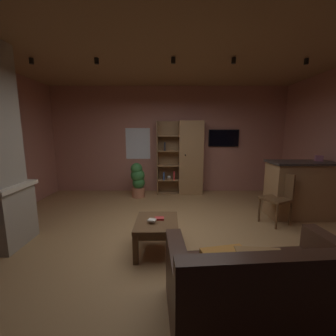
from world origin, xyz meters
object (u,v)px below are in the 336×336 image
at_px(table_book_0, 158,219).
at_px(table_book_1, 151,220).
at_px(wall_mounted_tv, 223,138).
at_px(kitchen_bar_counter, 306,189).
at_px(tissue_box, 317,158).
at_px(coffee_table, 156,227).
at_px(dining_chair, 278,195).
at_px(potted_floor_plant, 137,179).
at_px(bookshelf_cabinet, 187,158).
at_px(leather_couch, 262,291).

height_order(table_book_0, table_book_1, table_book_1).
bearing_deg(table_book_0, wall_mounted_tv, 61.85).
bearing_deg(kitchen_bar_counter, tissue_box, 17.72).
bearing_deg(table_book_0, coffee_table, -126.01).
bearing_deg(wall_mounted_tv, table_book_1, -118.60).
bearing_deg(dining_chair, wall_mounted_tv, 102.92).
bearing_deg(potted_floor_plant, table_book_0, -75.48).
bearing_deg(bookshelf_cabinet, coffee_table, -103.14).
height_order(kitchen_bar_counter, table_book_1, kitchen_bar_counter).
distance_m(bookshelf_cabinet, table_book_0, 2.97).
bearing_deg(coffee_table, bookshelf_cabinet, 76.86).
bearing_deg(leather_couch, dining_chair, 60.69).
bearing_deg(coffee_table, kitchen_bar_counter, 23.63).
height_order(coffee_table, table_book_1, table_book_1).
distance_m(kitchen_bar_counter, wall_mounted_tv, 2.40).
relative_size(tissue_box, coffee_table, 0.17).
distance_m(coffee_table, dining_chair, 2.38).
relative_size(table_book_0, wall_mounted_tv, 0.16).
bearing_deg(bookshelf_cabinet, tissue_box, -33.53).
relative_size(tissue_box, table_book_0, 0.94).
distance_m(kitchen_bar_counter, table_book_1, 3.23).
height_order(table_book_0, potted_floor_plant, potted_floor_plant).
distance_m(bookshelf_cabinet, tissue_box, 2.87).
height_order(kitchen_bar_counter, coffee_table, kitchen_bar_counter).
height_order(table_book_0, dining_chair, dining_chair).
xyz_separation_m(kitchen_bar_counter, potted_floor_plant, (-3.49, 1.28, -0.09)).
bearing_deg(bookshelf_cabinet, dining_chair, -52.44).
bearing_deg(dining_chair, kitchen_bar_counter, 22.54).
bearing_deg(wall_mounted_tv, leather_couch, -99.26).
height_order(bookshelf_cabinet, table_book_1, bookshelf_cabinet).
bearing_deg(coffee_table, dining_chair, 23.98).
distance_m(table_book_1, wall_mounted_tv, 3.76).
relative_size(kitchen_bar_counter, leather_couch, 0.90).
xyz_separation_m(table_book_0, potted_floor_plant, (-0.65, 2.49, 0.00)).
distance_m(table_book_0, wall_mounted_tv, 3.63).
relative_size(dining_chair, potted_floor_plant, 1.04).
height_order(tissue_box, coffee_table, tissue_box).
relative_size(kitchen_bar_counter, potted_floor_plant, 1.71).
height_order(potted_floor_plant, wall_mounted_tv, wall_mounted_tv).
relative_size(bookshelf_cabinet, dining_chair, 2.11).
height_order(tissue_box, leather_couch, tissue_box).
relative_size(coffee_table, table_book_1, 6.66).
xyz_separation_m(table_book_1, potted_floor_plant, (-0.55, 2.61, -0.02)).
relative_size(bookshelf_cabinet, tissue_box, 16.16).
bearing_deg(potted_floor_plant, coffee_table, -76.48).
bearing_deg(table_book_0, dining_chair, 23.24).
xyz_separation_m(dining_chair, wall_mounted_tv, (-0.49, 2.15, 0.96)).
xyz_separation_m(kitchen_bar_counter, coffee_table, (-2.88, -1.26, -0.20)).
bearing_deg(bookshelf_cabinet, leather_couch, -85.75).
xyz_separation_m(dining_chair, potted_floor_plant, (-2.78, 1.58, -0.07)).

